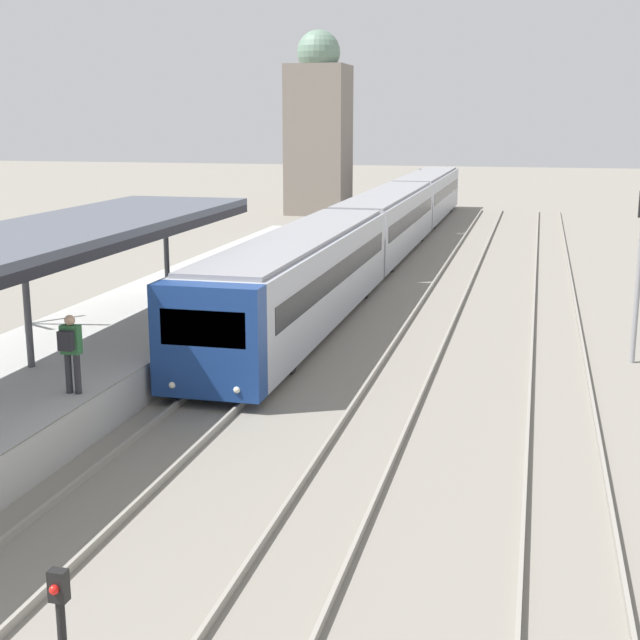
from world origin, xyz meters
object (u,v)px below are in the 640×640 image
object	(u,v)px
person_on_platform	(70,348)
signal_mast_far	(640,255)
train_near	(386,221)
signal_post_near	(61,629)

from	to	relation	value
person_on_platform	signal_mast_far	world-z (taller)	signal_mast_far
person_on_platform	train_near	distance (m)	26.81
train_near	signal_mast_far	distance (m)	20.38
signal_mast_far	train_near	bearing A→B (deg)	119.03
train_near	signal_mast_far	world-z (taller)	signal_mast_far
train_near	signal_post_near	bearing A→B (deg)	-86.12
signal_post_near	signal_mast_far	distance (m)	18.77
train_near	signal_mast_far	xyz separation A→B (m)	(9.87, -17.78, 1.29)
person_on_platform	train_near	world-z (taller)	train_near
person_on_platform	train_near	size ratio (longest dim) A/B	0.03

